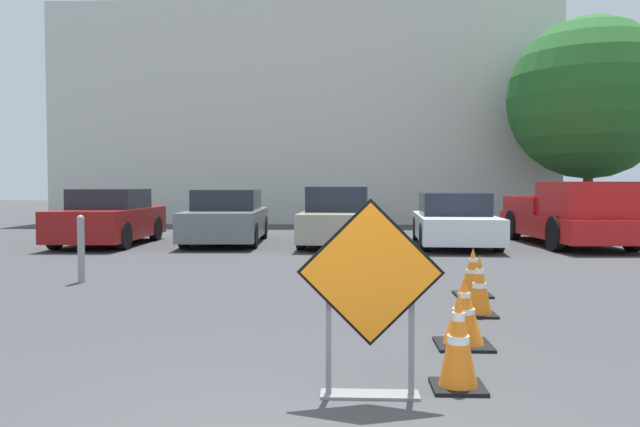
# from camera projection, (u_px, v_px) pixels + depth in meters

# --- Properties ---
(ground_plane) EXTENTS (96.00, 96.00, 0.00)m
(ground_plane) POSITION_uv_depth(u_px,v_px,m) (329.00, 258.00, 13.25)
(ground_plane) COLOR #3D3D3F
(road_closed_sign) EXTENTS (1.07, 0.20, 1.46)m
(road_closed_sign) POSITION_uv_depth(u_px,v_px,m) (370.00, 290.00, 4.50)
(road_closed_sign) COLOR black
(road_closed_sign) RESTS_ON ground_plane
(traffic_cone_nearest) EXTENTS (0.40, 0.40, 0.76)m
(traffic_cone_nearest) POSITION_uv_depth(u_px,v_px,m) (458.00, 341.00, 4.72)
(traffic_cone_nearest) COLOR black
(traffic_cone_nearest) RESTS_ON ground_plane
(traffic_cone_second) EXTENTS (0.52, 0.52, 0.67)m
(traffic_cone_second) POSITION_uv_depth(u_px,v_px,m) (464.00, 312.00, 5.98)
(traffic_cone_second) COLOR black
(traffic_cone_second) RESTS_ON ground_plane
(traffic_cone_third) EXTENTS (0.40, 0.40, 0.72)m
(traffic_cone_third) POSITION_uv_depth(u_px,v_px,m) (479.00, 286.00, 7.37)
(traffic_cone_third) COLOR black
(traffic_cone_third) RESTS_ON ground_plane
(traffic_cone_fourth) EXTENTS (0.50, 0.50, 0.68)m
(traffic_cone_fourth) POSITION_uv_depth(u_px,v_px,m) (473.00, 272.00, 8.71)
(traffic_cone_fourth) COLOR black
(traffic_cone_fourth) RESTS_ON ground_plane
(parked_car_nearest) EXTENTS (1.90, 4.10, 1.44)m
(parked_car_nearest) POSITION_uv_depth(u_px,v_px,m) (109.00, 219.00, 16.15)
(parked_car_nearest) COLOR maroon
(parked_car_nearest) RESTS_ON ground_plane
(parked_car_second) EXTENTS (2.04, 4.56, 1.42)m
(parked_car_second) POSITION_uv_depth(u_px,v_px,m) (227.00, 218.00, 16.62)
(parked_car_second) COLOR slate
(parked_car_second) RESTS_ON ground_plane
(parked_car_third) EXTENTS (1.93, 4.32, 1.50)m
(parked_car_third) POSITION_uv_depth(u_px,v_px,m) (338.00, 218.00, 16.10)
(parked_car_third) COLOR #A39984
(parked_car_third) RESTS_ON ground_plane
(parked_car_fourth) EXTENTS (2.10, 4.76, 1.35)m
(parked_car_fourth) POSITION_uv_depth(u_px,v_px,m) (454.00, 221.00, 15.94)
(parked_car_fourth) COLOR white
(parked_car_fourth) RESTS_ON ground_plane
(pickup_truck) EXTENTS (2.23, 5.42, 1.63)m
(pickup_truck) POSITION_uv_depth(u_px,v_px,m) (573.00, 217.00, 15.76)
(pickup_truck) COLOR red
(pickup_truck) RESTS_ON ground_plane
(bollard_nearest) EXTENTS (0.12, 0.12, 1.08)m
(bollard_nearest) POSITION_uv_depth(u_px,v_px,m) (81.00, 247.00, 9.90)
(bollard_nearest) COLOR gray
(bollard_nearest) RESTS_ON ground_plane
(building_facade_backdrop) EXTENTS (20.19, 5.00, 8.76)m
(building_facade_backdrop) POSITION_uv_depth(u_px,v_px,m) (305.00, 119.00, 26.70)
(building_facade_backdrop) COLOR beige
(building_facade_backdrop) RESTS_ON ground_plane
(street_tree_behind_lot) EXTENTS (5.51, 5.51, 7.27)m
(street_tree_behind_lot) POSITION_uv_depth(u_px,v_px,m) (590.00, 98.00, 21.29)
(street_tree_behind_lot) COLOR #513823
(street_tree_behind_lot) RESTS_ON ground_plane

